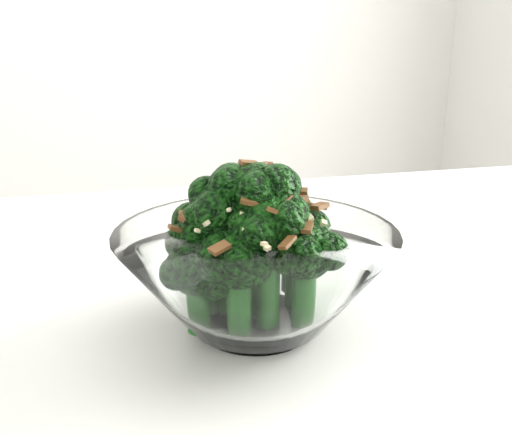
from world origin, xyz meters
name	(u,v)px	position (x,y,z in m)	size (l,w,h in m)	color
table	(244,364)	(0.14, 0.04, 0.68)	(1.28, 0.93, 0.75)	white
broccoli_dish	(256,266)	(0.13, -0.01, 0.80)	(0.21, 0.21, 0.13)	white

